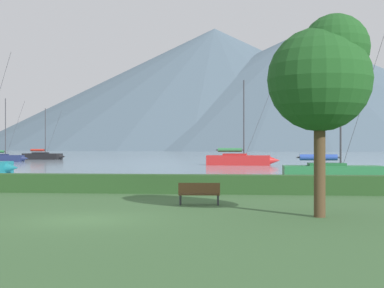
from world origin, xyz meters
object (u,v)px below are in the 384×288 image
Objects in this scene: sailboat_slip_0 at (3,158)px; sailboat_slip_5 at (334,171)px; sailboat_slip_3 at (43,156)px; park_bench_near_path at (199,192)px; park_tree at (323,73)px; sailboat_slip_6 at (239,159)px.

sailboat_slip_0 is 0.85× the size of sailboat_slip_5.
sailboat_slip_0 is at bearing -87.90° from sailboat_slip_3.
park_bench_near_path is (-8.09, -17.10, -0.14)m from sailboat_slip_5.
sailboat_slip_0 is 61.73m from sailboat_slip_5.
sailboat_slip_3 reaches higher than park_tree.
sailboat_slip_0 is 70.24m from park_bench_near_path.
park_tree is (4.72, -3.59, 4.55)m from park_bench_near_path.
park_tree is at bearing -81.60° from sailboat_slip_6.
sailboat_slip_5 reaches higher than sailboat_slip_6.
sailboat_slip_6 reaches higher than park_tree.
sailboat_slip_3 is 81.14m from park_bench_near_path.
park_bench_near_path is 7.48m from park_tree.
park_bench_near_path is at bearing -56.17° from sailboat_slip_3.
sailboat_slip_5 is (44.06, -43.24, 0.06)m from sailboat_slip_0.
sailboat_slip_0 is 75.91m from park_tree.
park_tree is at bearing -41.90° from park_bench_near_path.
park_bench_near_path is 0.25× the size of park_tree.
sailboat_slip_0 reaches higher than park_bench_near_path.
park_tree is at bearing -60.86° from sailboat_slip_0.
sailboat_slip_3 is at bearing 148.58° from sailboat_slip_6.
sailboat_slip_6 is at bearing -21.53° from sailboat_slip_0.
sailboat_slip_3 is 0.84× the size of sailboat_slip_6.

